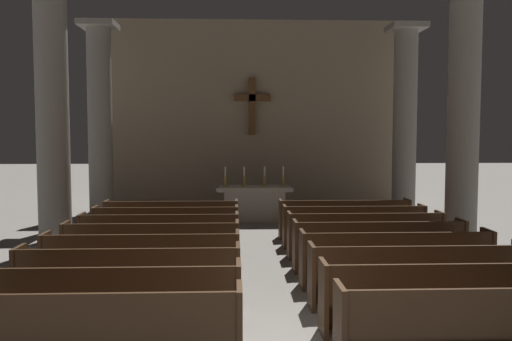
# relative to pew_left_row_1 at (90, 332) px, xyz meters

# --- Properties ---
(pew_left_row_1) EXTENTS (3.18, 0.50, 0.95)m
(pew_left_row_1) POSITION_rel_pew_left_row_1_xyz_m (0.00, 0.00, 0.00)
(pew_left_row_1) COLOR #422B19
(pew_left_row_1) RESTS_ON ground
(pew_left_row_2) EXTENTS (3.18, 0.50, 0.95)m
(pew_left_row_2) POSITION_rel_pew_left_row_1_xyz_m (0.00, 1.05, 0.00)
(pew_left_row_2) COLOR #422B19
(pew_left_row_2) RESTS_ON ground
(pew_left_row_3) EXTENTS (3.18, 0.50, 0.95)m
(pew_left_row_3) POSITION_rel_pew_left_row_1_xyz_m (0.00, 2.09, 0.00)
(pew_left_row_3) COLOR #422B19
(pew_left_row_3) RESTS_ON ground
(pew_left_row_4) EXTENTS (3.18, 0.50, 0.95)m
(pew_left_row_4) POSITION_rel_pew_left_row_1_xyz_m (0.00, 3.14, 0.00)
(pew_left_row_4) COLOR #422B19
(pew_left_row_4) RESTS_ON ground
(pew_left_row_5) EXTENTS (3.18, 0.50, 0.95)m
(pew_left_row_5) POSITION_rel_pew_left_row_1_xyz_m (0.00, 4.18, 0.00)
(pew_left_row_5) COLOR #422B19
(pew_left_row_5) RESTS_ON ground
(pew_left_row_6) EXTENTS (3.18, 0.50, 0.95)m
(pew_left_row_6) POSITION_rel_pew_left_row_1_xyz_m (0.00, 5.23, 0.00)
(pew_left_row_6) COLOR #422B19
(pew_left_row_6) RESTS_ON ground
(pew_left_row_7) EXTENTS (3.18, 0.50, 0.95)m
(pew_left_row_7) POSITION_rel_pew_left_row_1_xyz_m (0.00, 6.28, 0.00)
(pew_left_row_7) COLOR #422B19
(pew_left_row_7) RESTS_ON ground
(pew_left_row_8) EXTENTS (3.18, 0.50, 0.95)m
(pew_left_row_8) POSITION_rel_pew_left_row_1_xyz_m (0.00, 7.32, 0.00)
(pew_left_row_8) COLOR #422B19
(pew_left_row_8) RESTS_ON ground
(pew_right_row_1) EXTENTS (3.18, 0.50, 0.95)m
(pew_right_row_1) POSITION_rel_pew_left_row_1_xyz_m (4.19, 0.00, 0.00)
(pew_right_row_1) COLOR #422B19
(pew_right_row_1) RESTS_ON ground
(pew_right_row_2) EXTENTS (3.18, 0.50, 0.95)m
(pew_right_row_2) POSITION_rel_pew_left_row_1_xyz_m (4.19, 1.05, 0.00)
(pew_right_row_2) COLOR #422B19
(pew_right_row_2) RESTS_ON ground
(pew_right_row_3) EXTENTS (3.18, 0.50, 0.95)m
(pew_right_row_3) POSITION_rel_pew_left_row_1_xyz_m (4.19, 2.09, 0.00)
(pew_right_row_3) COLOR #422B19
(pew_right_row_3) RESTS_ON ground
(pew_right_row_4) EXTENTS (3.18, 0.50, 0.95)m
(pew_right_row_4) POSITION_rel_pew_left_row_1_xyz_m (4.19, 3.14, 0.00)
(pew_right_row_4) COLOR #422B19
(pew_right_row_4) RESTS_ON ground
(pew_right_row_5) EXTENTS (3.18, 0.50, 0.95)m
(pew_right_row_5) POSITION_rel_pew_left_row_1_xyz_m (4.19, 4.18, 0.00)
(pew_right_row_5) COLOR #422B19
(pew_right_row_5) RESTS_ON ground
(pew_right_row_6) EXTENTS (3.18, 0.50, 0.95)m
(pew_right_row_6) POSITION_rel_pew_left_row_1_xyz_m (4.19, 5.23, 0.00)
(pew_right_row_6) COLOR #422B19
(pew_right_row_6) RESTS_ON ground
(pew_right_row_7) EXTENTS (3.18, 0.50, 0.95)m
(pew_right_row_7) POSITION_rel_pew_left_row_1_xyz_m (4.19, 6.28, 0.00)
(pew_right_row_7) COLOR #422B19
(pew_right_row_7) RESTS_ON ground
(pew_right_row_8) EXTENTS (3.18, 0.50, 0.95)m
(pew_right_row_8) POSITION_rel_pew_left_row_1_xyz_m (4.19, 7.32, 0.00)
(pew_right_row_8) COLOR #422B19
(pew_right_row_8) RESTS_ON ground
(column_left_second) EXTENTS (1.03, 1.03, 5.74)m
(column_left_second) POSITION_rel_pew_left_row_1_xyz_m (-2.37, 6.12, 2.31)
(column_left_second) COLOR gray
(column_left_second) RESTS_ON ground
(column_right_second) EXTENTS (1.03, 1.03, 5.74)m
(column_right_second) POSITION_rel_pew_left_row_1_xyz_m (6.56, 6.12, 2.31)
(column_right_second) COLOR gray
(column_right_second) RESTS_ON ground
(column_left_third) EXTENTS (1.03, 1.03, 5.74)m
(column_left_third) POSITION_rel_pew_left_row_1_xyz_m (-2.37, 10.17, 2.31)
(column_left_third) COLOR gray
(column_left_third) RESTS_ON ground
(column_right_third) EXTENTS (1.03, 1.03, 5.74)m
(column_right_third) POSITION_rel_pew_left_row_1_xyz_m (6.56, 10.17, 2.31)
(column_right_third) COLOR gray
(column_right_third) RESTS_ON ground
(altar) EXTENTS (2.20, 0.90, 1.01)m
(altar) POSITION_rel_pew_left_row_1_xyz_m (2.10, 10.06, 0.06)
(altar) COLOR #A8A399
(altar) RESTS_ON ground
(candlestick_outer_left) EXTENTS (0.16, 0.16, 0.58)m
(candlestick_outer_left) POSITION_rel_pew_left_row_1_xyz_m (1.25, 10.06, 0.71)
(candlestick_outer_left) COLOR #B79338
(candlestick_outer_left) RESTS_ON altar
(candlestick_inner_left) EXTENTS (0.16, 0.16, 0.58)m
(candlestick_inner_left) POSITION_rel_pew_left_row_1_xyz_m (1.80, 10.06, 0.71)
(candlestick_inner_left) COLOR #B79338
(candlestick_inner_left) RESTS_ON altar
(candlestick_inner_right) EXTENTS (0.16, 0.16, 0.58)m
(candlestick_inner_right) POSITION_rel_pew_left_row_1_xyz_m (2.40, 10.06, 0.71)
(candlestick_inner_right) COLOR #B79338
(candlestick_inner_right) RESTS_ON altar
(candlestick_outer_right) EXTENTS (0.16, 0.16, 0.58)m
(candlestick_outer_right) POSITION_rel_pew_left_row_1_xyz_m (2.95, 10.06, 0.71)
(candlestick_outer_right) COLOR #B79338
(candlestick_outer_right) RESTS_ON altar
(apse_with_cross) EXTENTS (10.03, 0.47, 6.24)m
(apse_with_cross) POSITION_rel_pew_left_row_1_xyz_m (2.10, 12.19, 2.65)
(apse_with_cross) COLOR gray
(apse_with_cross) RESTS_ON ground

